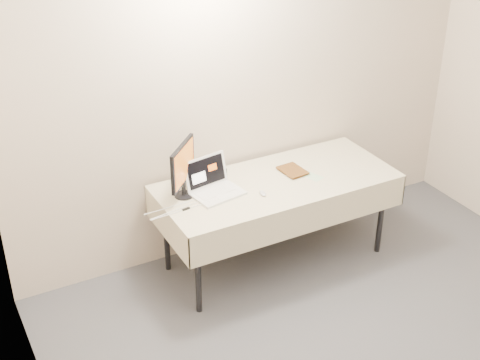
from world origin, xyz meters
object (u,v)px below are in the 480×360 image
monitor (183,166)px  book (284,162)px  laptop (213,185)px  table (277,188)px

monitor → book: size_ratio=1.85×
book → laptop: bearing=173.8°
table → book: size_ratio=8.20×
monitor → book: 0.83m
monitor → laptop: bearing=-56.8°
table → monitor: bearing=170.5°
table → monitor: size_ratio=4.43×
table → monitor: monitor is taller
laptop → monitor: bearing=159.0°
laptop → table: bearing=-18.4°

